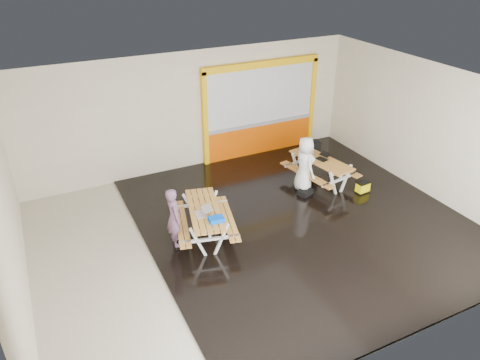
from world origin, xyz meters
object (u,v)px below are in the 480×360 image
laptop_right (323,157)px  dark_case (305,192)px  person_left (174,217)px  backpack (315,148)px  laptop_left (203,212)px  fluke_bag (363,187)px  picnic_table_left (205,216)px  blue_pouch (216,219)px  person_right (305,164)px  toolbox (308,148)px  picnic_table_right (321,165)px

laptop_right → dark_case: (-0.79, -0.40, -0.70)m
person_left → backpack: bearing=-65.7°
laptop_left → fluke_bag: laptop_left is taller
picnic_table_left → dark_case: picnic_table_left is taller
picnic_table_left → blue_pouch: size_ratio=6.85×
person_right → dark_case: (-0.11, -0.27, -0.69)m
laptop_right → toolbox: bearing=98.3°
person_right → toolbox: bearing=-33.5°
blue_pouch → person_left: bearing=147.2°
laptop_right → backpack: size_ratio=0.85×
toolbox → fluke_bag: (0.76, -1.63, -0.66)m
person_left → backpack: (5.03, 1.91, -0.11)m
blue_pouch → fluke_bag: (4.58, 0.57, -0.62)m
picnic_table_right → backpack: 0.95m
laptop_left → backpack: size_ratio=0.82×
picnic_table_left → laptop_right: 4.09m
picnic_table_right → backpack: (0.40, 0.86, 0.11)m
person_left → laptop_left: person_left is taller
fluke_bag → dark_case: bearing=157.9°
picnic_table_left → toolbox: bearing=22.8°
person_right → laptop_right: 0.70m
picnic_table_right → fluke_bag: 1.29m
picnic_table_left → person_right: (3.27, 0.86, 0.21)m
person_right → laptop_right: size_ratio=3.79×
picnic_table_right → dark_case: bearing=-151.5°
picnic_table_left → person_right: bearing=14.8°
laptop_right → dark_case: 1.13m
person_left → person_right: person_right is taller
backpack → person_right: bearing=-136.1°
laptop_left → backpack: 4.85m
dark_case → fluke_bag: fluke_bag is taller
laptop_right → backpack: bearing=68.5°
laptop_left → picnic_table_left: bearing=60.5°
backpack → laptop_left: bearing=-155.2°
dark_case → laptop_left: bearing=-166.6°
person_right → laptop_right: bearing=-74.7°
person_left → toolbox: person_left is taller
person_right → dark_case: 0.75m
fluke_bag → person_left: bearing=-179.3°
blue_pouch → dark_case: (3.12, 1.16, -0.70)m
picnic_table_right → toolbox: 0.70m
person_left → laptop_left: bearing=-97.6°
person_left → dark_case: person_left is taller
picnic_table_left → person_left: (-0.74, -0.07, 0.21)m
picnic_table_left → laptop_right: bearing=14.1°
picnic_table_right → laptop_right: size_ratio=5.19×
laptop_left → blue_pouch: laptop_left is taller
person_right → laptop_left: size_ratio=3.93×
person_right → person_left: bearing=107.4°
blue_pouch → toolbox: size_ratio=0.75×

